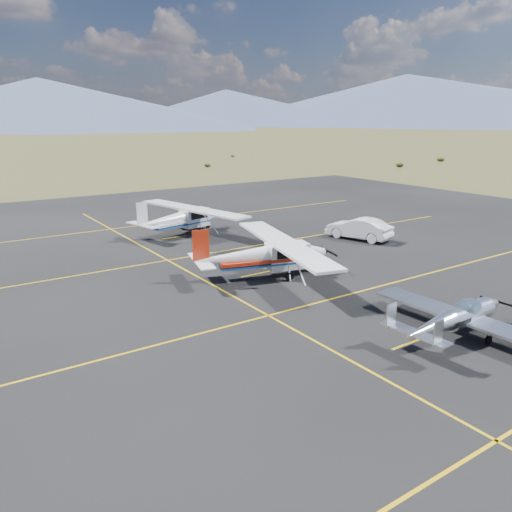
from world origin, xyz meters
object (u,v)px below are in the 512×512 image
object	(u,v)px
aircraft_plain	(181,218)
aircraft_low_wing	(458,318)
aircraft_cessna	(264,254)
sedan	(359,229)

from	to	relation	value
aircraft_plain	aircraft_low_wing	bearing A→B (deg)	-100.15
aircraft_low_wing	aircraft_plain	xyz separation A→B (m)	(-1.00, 23.49, 0.40)
aircraft_low_wing	aircraft_cessna	distance (m)	11.21
sedan	aircraft_plain	bearing A→B (deg)	-58.91
aircraft_plain	sedan	distance (m)	13.48
aircraft_cessna	aircraft_plain	size ratio (longest dim) A/B	1.03
aircraft_low_wing	sedan	xyz separation A→B (m)	(9.09, 14.56, -0.08)
aircraft_cessna	sedan	world-z (taller)	aircraft_cessna
aircraft_low_wing	aircraft_plain	bearing A→B (deg)	90.00
aircraft_low_wing	sedan	distance (m)	17.17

